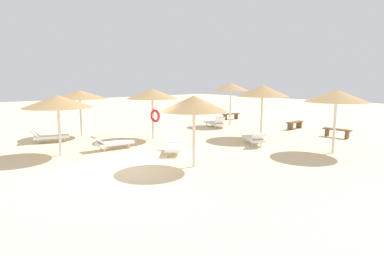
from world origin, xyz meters
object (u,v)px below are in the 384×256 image
object	(u,v)px
parasol_1	(262,91)
parasol_2	(80,95)
parasol_0	(58,102)
bench_2	(231,115)
bench_0	(337,131)
lounger_0	(112,143)
parasol_5	(152,94)
parasol_6	(336,96)
lounger_1	(254,138)
lounger_4	(215,123)
lounger_3	(174,145)
bench_1	(295,124)
parasol_3	(194,104)
lounger_2	(49,136)
parasol_4	(231,87)

from	to	relation	value
parasol_1	parasol_2	bearing A→B (deg)	-133.66
parasol_0	bench_2	xyz separation A→B (m)	(-3.69, 14.60, -1.95)
parasol_2	bench_0	world-z (taller)	parasol_2
lounger_0	parasol_5	bearing A→B (deg)	108.24
parasol_5	parasol_6	size ratio (longest dim) A/B	0.99
parasol_6	lounger_1	xyz separation A→B (m)	(-3.42, -1.20, -2.17)
lounger_4	parasol_2	bearing A→B (deg)	-107.67
lounger_3	lounger_4	world-z (taller)	lounger_4
parasol_1	lounger_3	xyz separation A→B (m)	(-0.26, -5.86, -2.25)
parasol_2	parasol_1	bearing A→B (deg)	46.34
parasol_5	parasol_0	bearing A→B (deg)	-82.43
parasol_1	bench_1	world-z (taller)	parasol_1
parasol_3	lounger_3	distance (m)	3.22
parasol_3	lounger_2	distance (m)	8.99
bench_1	lounger_0	bearing A→B (deg)	-99.93
lounger_0	bench_1	size ratio (longest dim) A/B	1.28
parasol_3	parasol_4	world-z (taller)	parasol_4
parasol_3	lounger_0	xyz separation A→B (m)	(-4.73, -0.85, -2.03)
parasol_4	parasol_2	bearing A→B (deg)	-104.81
lounger_0	bench_0	world-z (taller)	lounger_0
lounger_1	parasol_2	bearing A→B (deg)	-145.35
parasol_3	bench_0	distance (m)	10.23
parasol_4	parasol_3	bearing A→B (deg)	-54.27
parasol_4	bench_1	size ratio (longest dim) A/B	1.92
lounger_1	bench_2	size ratio (longest dim) A/B	1.25
parasol_1	bench_1	bearing A→B (deg)	97.57
lounger_3	parasol_1	bearing A→B (deg)	87.46
parasol_6	parasol_3	bearing A→B (deg)	-110.36
parasol_5	lounger_4	world-z (taller)	parasol_5
lounger_1	bench_2	world-z (taller)	lounger_1
lounger_0	lounger_1	xyz separation A→B (m)	(3.58, 5.78, 0.00)
parasol_0	parasol_1	size ratio (longest dim) A/B	0.98
lounger_3	bench_1	distance (m)	10.10
lounger_1	lounger_3	world-z (taller)	lounger_3
lounger_2	bench_0	distance (m)	15.39
parasol_2	bench_1	size ratio (longest dim) A/B	1.91
parasol_2	lounger_2	bearing A→B (deg)	-72.85
parasol_3	parasol_4	distance (m)	11.12
parasol_0	parasol_3	xyz separation A→B (m)	(5.01, 3.09, 0.05)
parasol_5	bench_1	size ratio (longest dim) A/B	1.80
bench_0	bench_1	distance (m)	3.37
parasol_0	parasol_5	world-z (taller)	parasol_5
lounger_1	bench_0	world-z (taller)	lounger_1
parasol_6	lounger_4	world-z (taller)	parasol_6
parasol_0	bench_1	size ratio (longest dim) A/B	1.86
parasol_0	lounger_2	xyz separation A→B (m)	(-3.39, 0.60, -1.98)
parasol_4	lounger_3	world-z (taller)	parasol_4
parasol_0	lounger_4	bearing A→B (deg)	97.79
lounger_2	bench_1	bearing A→B (deg)	66.93
parasol_3	bench_1	size ratio (longest dim) A/B	1.74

